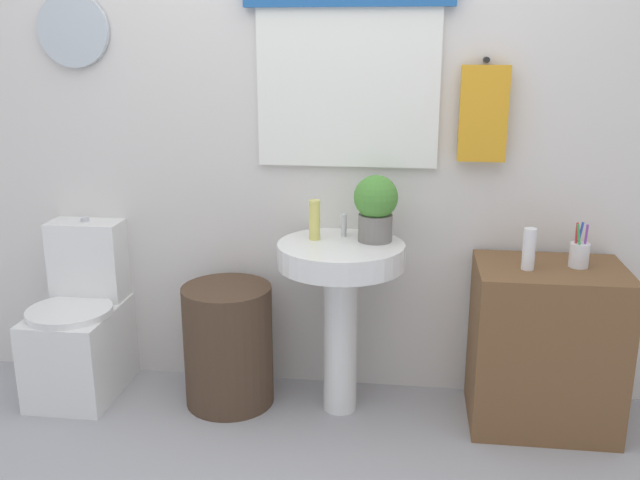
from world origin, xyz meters
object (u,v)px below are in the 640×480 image
toilet (82,328)px  laundry_hamper (228,345)px  pedestal_sink (341,284)px  lotion_bottle (529,249)px  wooden_cabinet (545,346)px  toothbrush_cup (579,254)px  soap_bottle (315,220)px  potted_plant (376,206)px

toilet → laundry_hamper: toilet is taller
pedestal_sink → lotion_bottle: 0.79m
wooden_cabinet → toilet: bearing=179.0°
wooden_cabinet → toothbrush_cup: (0.11, 0.02, 0.41)m
soap_bottle → toothbrush_cup: soap_bottle is taller
laundry_hamper → toothbrush_cup: (1.49, 0.02, 0.48)m
toilet → lotion_bottle: 2.05m
pedestal_sink → lotion_bottle: size_ratio=4.52×
wooden_cabinet → toothbrush_cup: toothbrush_cup is taller
toilet → lotion_bottle: bearing=-2.2°
laundry_hamper → potted_plant: 0.92m
toilet → pedestal_sink: size_ratio=1.04×
soap_bottle → lotion_bottle: soap_bottle is taller
laundry_hamper → potted_plant: (0.65, 0.06, 0.65)m
pedestal_sink → soap_bottle: (-0.12, 0.05, 0.27)m
pedestal_sink → laundry_hamper: bearing=-180.0°
potted_plant → laundry_hamper: bearing=-174.7°
laundry_hamper → pedestal_sink: (0.51, 0.00, 0.32)m
toilet → soap_bottle: bearing=0.7°
wooden_cabinet → lotion_bottle: bearing=-159.4°
toilet → pedestal_sink: (1.22, -0.04, 0.29)m
soap_bottle → lotion_bottle: (0.89, -0.09, -0.07)m
laundry_hamper → wooden_cabinet: bearing=0.0°
toilet → wooden_cabinet: size_ratio=1.14×
potted_plant → lotion_bottle: bearing=-9.1°
laundry_hamper → lotion_bottle: (1.28, -0.04, 0.52)m
pedestal_sink → wooden_cabinet: pedestal_sink is taller
wooden_cabinet → soap_bottle: 1.12m
wooden_cabinet → potted_plant: (-0.73, 0.06, 0.58)m
lotion_bottle → pedestal_sink: bearing=177.0°
pedestal_sink → toothbrush_cup: toothbrush_cup is taller
lotion_bottle → toothbrush_cup: toothbrush_cup is taller
toilet → potted_plant: size_ratio=2.84×
laundry_hamper → toothbrush_cup: 1.57m
pedestal_sink → wooden_cabinet: (0.87, -0.00, -0.24)m
toilet → lotion_bottle: lotion_bottle is taller
soap_bottle → potted_plant: size_ratio=0.61×
potted_plant → lotion_bottle: size_ratio=1.66×
pedestal_sink → wooden_cabinet: bearing=-0.0°
wooden_cabinet → pedestal_sink: bearing=180.0°
pedestal_sink → lotion_bottle: bearing=-3.0°
toothbrush_cup → soap_bottle: bearing=178.4°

